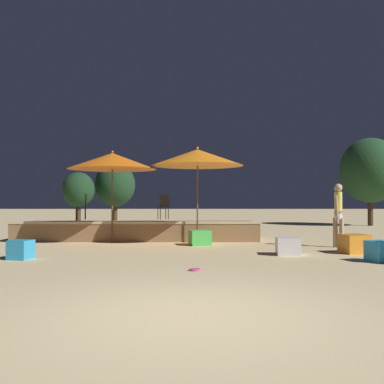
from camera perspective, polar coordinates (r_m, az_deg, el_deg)
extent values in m
plane|color=#D1B784|center=(5.27, 0.01, -16.03)|extent=(120.00, 120.00, 0.00)
cube|color=olive|center=(15.04, -7.12, -5.13)|extent=(8.11, 2.31, 0.59)
cube|color=#CCB793|center=(13.92, -7.69, -4.08)|extent=(8.11, 0.12, 0.08)
cylinder|color=brown|center=(13.81, -10.59, -1.85)|extent=(0.05, 0.05, 2.34)
cone|color=orange|center=(13.86, -10.57, 4.06)|extent=(2.81, 2.81, 0.52)
sphere|color=orange|center=(13.89, -10.57, 5.30)|extent=(0.08, 0.08, 0.08)
cylinder|color=brown|center=(13.48, 0.72, -1.67)|extent=(0.05, 0.05, 2.44)
cone|color=orange|center=(13.54, 0.72, 4.61)|extent=(2.90, 2.90, 0.52)
sphere|color=orange|center=(13.57, 0.72, 5.88)|extent=(0.08, 0.08, 0.08)
cube|color=#2D9EDB|center=(10.64, -21.88, -7.14)|extent=(0.54, 0.54, 0.44)
cube|color=#2D9EDB|center=(10.35, 23.71, -7.25)|extent=(0.59, 0.59, 0.46)
cube|color=orange|center=(11.76, 20.83, -6.47)|extent=(0.72, 0.72, 0.48)
cube|color=#4CC651|center=(12.92, 1.06, -6.11)|extent=(0.70, 0.70, 0.45)
cube|color=white|center=(10.91, 12.68, -7.07)|extent=(0.61, 0.61, 0.43)
cylinder|color=tan|center=(12.99, 19.32, -5.14)|extent=(0.13, 0.13, 0.85)
cylinder|color=tan|center=(13.04, 18.56, -5.13)|extent=(0.13, 0.13, 0.85)
cylinder|color=white|center=(12.99, 18.93, -2.92)|extent=(0.22, 0.22, 0.24)
cylinder|color=#D8D14C|center=(12.98, 18.92, -1.40)|extent=(0.22, 0.22, 0.65)
cylinder|color=tan|center=(13.15, 19.12, -1.69)|extent=(0.11, 0.11, 0.58)
cylinder|color=tan|center=(12.81, 18.72, -1.71)|extent=(0.17, 0.19, 0.58)
sphere|color=tan|center=(12.98, 18.91, 0.54)|extent=(0.23, 0.23, 0.23)
cylinder|color=#2D3338|center=(15.62, -3.52, -2.79)|extent=(0.02, 0.02, 0.45)
cylinder|color=#2D3338|center=(15.53, -4.57, -2.79)|extent=(0.02, 0.02, 0.45)
cylinder|color=#2D3338|center=(15.34, -3.17, -2.82)|extent=(0.02, 0.02, 0.45)
cylinder|color=#2D3338|center=(15.25, -4.25, -2.83)|extent=(0.02, 0.02, 0.45)
cylinder|color=#2D3338|center=(15.43, -3.88, -1.97)|extent=(0.40, 0.40, 0.02)
cube|color=#2D3338|center=(15.27, -3.68, -1.14)|extent=(0.35, 0.16, 0.45)
cylinder|color=#2D3338|center=(15.81, -15.09, -2.73)|extent=(0.02, 0.02, 0.45)
cylinder|color=#2D3338|center=(15.51, -15.20, -2.76)|extent=(0.02, 0.02, 0.45)
cylinder|color=#2D3338|center=(15.78, -14.01, -2.74)|extent=(0.02, 0.02, 0.45)
cylinder|color=#2D3338|center=(15.48, -14.09, -2.77)|extent=(0.02, 0.02, 0.45)
cylinder|color=#2D3338|center=(15.64, -14.59, -1.93)|extent=(0.40, 0.40, 0.02)
cube|color=#2D3338|center=(15.62, -13.97, -1.11)|extent=(0.09, 0.36, 0.45)
cylinder|color=#E54C99|center=(8.36, 0.41, -10.31)|extent=(0.22, 0.22, 0.03)
cylinder|color=#3D2B1C|center=(23.65, -14.93, -2.94)|extent=(0.28, 0.28, 1.14)
ellipsoid|color=#19381E|center=(23.65, -14.91, 0.31)|extent=(1.71, 1.71, 1.88)
cylinder|color=#3D2B1C|center=(24.52, 22.68, -2.39)|extent=(0.28, 0.28, 1.52)
ellipsoid|color=#1E4223|center=(24.56, 22.65, 2.68)|extent=(3.13, 3.13, 3.45)
cylinder|color=#3D2B1C|center=(24.82, -10.24, -2.80)|extent=(0.28, 0.28, 1.21)
ellipsoid|color=#19381E|center=(24.83, -10.23, 0.96)|extent=(2.28, 2.28, 2.51)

